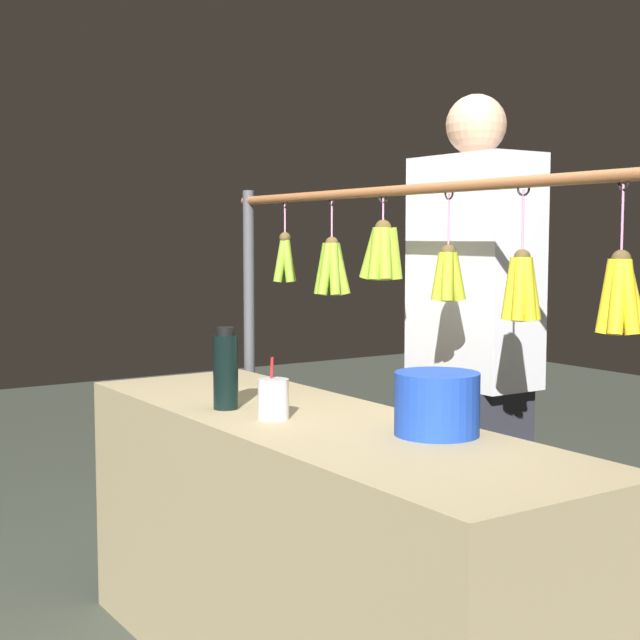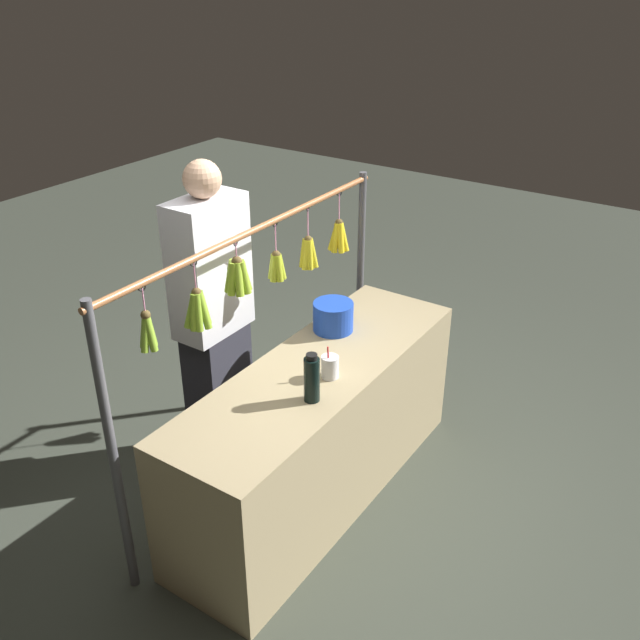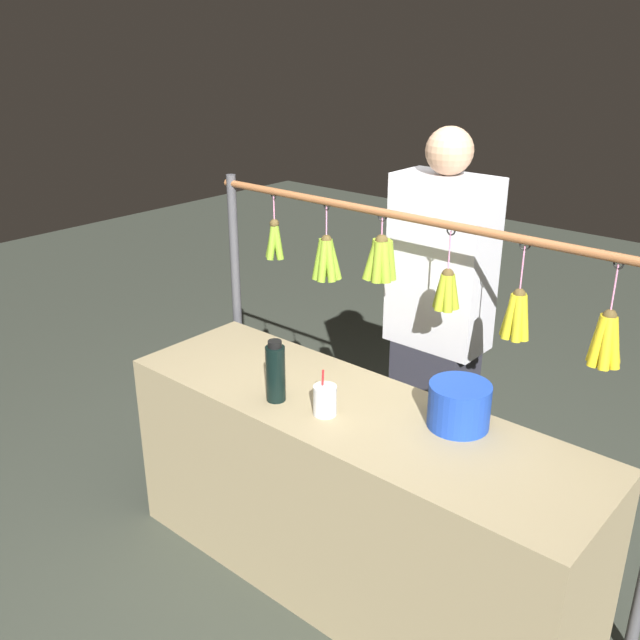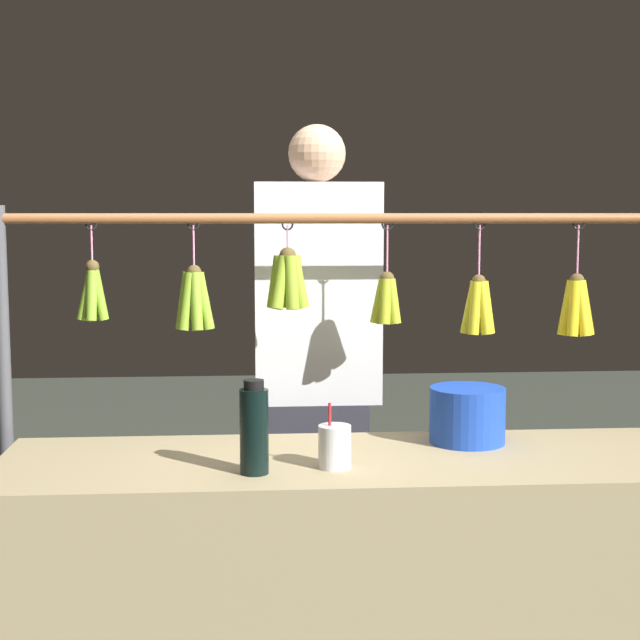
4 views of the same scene
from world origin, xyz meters
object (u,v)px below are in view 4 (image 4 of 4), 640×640
Objects in this scene: blue_bucket at (467,415)px; vendor_person at (317,390)px; drink_cup at (335,446)px; water_bottle at (254,429)px.

vendor_person is at bearing -51.03° from blue_bucket.
vendor_person is (-0.01, -0.75, 0.01)m from drink_cup.
blue_bucket is (-0.63, -0.29, -0.04)m from water_bottle.
vendor_person is at bearing -90.41° from drink_cup.
water_bottle is 0.69m from blue_bucket.
water_bottle is 1.41× the size of drink_cup.
vendor_person reaches higher than drink_cup.
vendor_person reaches higher than blue_bucket.
drink_cup reaches higher than blue_bucket.
vendor_person is (0.41, -0.51, -0.01)m from blue_bucket.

